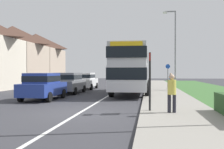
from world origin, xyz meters
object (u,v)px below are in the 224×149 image
at_px(parked_car_grey, 69,82).
at_px(bus_stop_sign, 150,77).
at_px(cycle_route_sign, 168,75).
at_px(pedestrian_walking_away, 171,81).
at_px(street_lamp_mid, 174,45).
at_px(parked_car_white, 85,80).
at_px(parked_car_blue, 43,85).
at_px(street_lamp_near, 224,2).
at_px(double_decker_bus, 132,67).
at_px(pedestrian_at_stop, 172,91).

relative_size(parked_car_grey, bus_stop_sign, 1.70).
bearing_deg(cycle_route_sign, pedestrian_walking_away, -86.26).
xyz_separation_m(cycle_route_sign, street_lamp_mid, (0.34, -2.67, 2.66)).
bearing_deg(street_lamp_mid, parked_car_grey, -162.82).
bearing_deg(cycle_route_sign, parked_car_white, 179.86).
height_order(parked_car_blue, cycle_route_sign, cycle_route_sign).
height_order(parked_car_blue, street_lamp_near, street_lamp_near).
xyz_separation_m(pedestrian_walking_away, cycle_route_sign, (-0.13, 1.95, 0.45)).
xyz_separation_m(double_decker_bus, bus_stop_sign, (1.42, -9.79, -0.60)).
bearing_deg(pedestrian_walking_away, pedestrian_at_stop, -94.53).
xyz_separation_m(parked_car_grey, parked_car_white, (0.07, 5.37, -0.01)).
height_order(parked_car_white, pedestrian_walking_away, parked_car_white).
bearing_deg(street_lamp_mid, parked_car_white, 162.62).
xyz_separation_m(bus_stop_sign, street_lamp_mid, (2.14, 12.10, 2.55)).
bearing_deg(bus_stop_sign, pedestrian_walking_away, 81.44).
distance_m(pedestrian_at_stop, pedestrian_walking_away, 13.32).
relative_size(parked_car_blue, street_lamp_near, 0.60).
bearing_deg(pedestrian_at_stop, street_lamp_near, -57.75).
distance_m(parked_car_blue, pedestrian_walking_away, 11.99).
height_order(double_decker_bus, cycle_route_sign, double_decker_bus).
bearing_deg(parked_car_blue, parked_car_grey, 88.57).
bearing_deg(street_lamp_mid, cycle_route_sign, 97.19).
relative_size(double_decker_bus, parked_car_white, 2.41).
xyz_separation_m(parked_car_grey, pedestrian_walking_away, (8.46, 3.40, 0.05)).
xyz_separation_m(street_lamp_near, street_lamp_mid, (-0.14, 14.77, 0.14)).
bearing_deg(parked_car_blue, street_lamp_mid, 41.08).
relative_size(cycle_route_sign, street_lamp_near, 0.37).
bearing_deg(parked_car_blue, pedestrian_at_stop, -33.03).
bearing_deg(pedestrian_walking_away, parked_car_blue, -135.68).
height_order(parked_car_blue, pedestrian_at_stop, parked_car_blue).
height_order(double_decker_bus, pedestrian_walking_away, double_decker_bus).
height_order(parked_car_grey, pedestrian_walking_away, parked_car_grey).
height_order(parked_car_grey, cycle_route_sign, cycle_route_sign).
distance_m(parked_car_blue, parked_car_grey, 4.99).
distance_m(double_decker_bus, parked_car_white, 7.20).
xyz_separation_m(parked_car_blue, cycle_route_sign, (8.45, 10.33, 0.50)).
xyz_separation_m(double_decker_bus, street_lamp_mid, (3.56, 2.31, 1.95)).
xyz_separation_m(parked_car_grey, bus_stop_sign, (6.53, -9.42, 0.61)).
bearing_deg(street_lamp_near, parked_car_grey, 126.05).
xyz_separation_m(parked_car_grey, pedestrian_at_stop, (7.41, -9.88, 0.05)).
relative_size(parked_car_white, pedestrian_walking_away, 2.51).
xyz_separation_m(double_decker_bus, parked_car_blue, (-5.23, -5.35, -1.22)).
bearing_deg(double_decker_bus, street_lamp_mid, 32.98).
height_order(pedestrian_at_stop, bus_stop_sign, bus_stop_sign).
bearing_deg(bus_stop_sign, parked_car_grey, 124.72).
distance_m(pedestrian_walking_away, cycle_route_sign, 2.01).
bearing_deg(parked_car_grey, cycle_route_sign, 32.71).
bearing_deg(double_decker_bus, bus_stop_sign, -81.76).
xyz_separation_m(pedestrian_at_stop, street_lamp_mid, (1.26, 12.56, 3.11)).
distance_m(double_decker_bus, street_lamp_near, 13.12).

